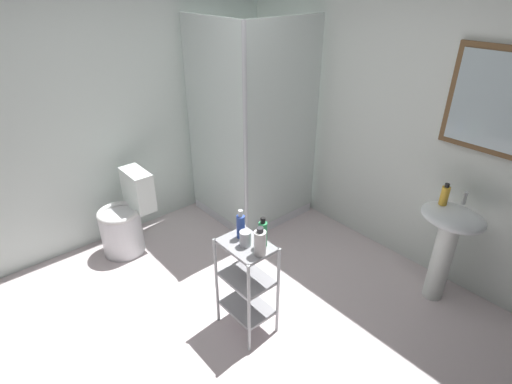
# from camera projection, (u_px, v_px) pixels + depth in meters

# --- Properties ---
(ground_plane) EXTENTS (4.20, 4.20, 0.02)m
(ground_plane) POSITION_uv_depth(u_px,v_px,m) (230.00, 340.00, 2.87)
(ground_plane) COLOR silver
(wall_back) EXTENTS (4.20, 0.14, 2.50)m
(wall_back) POSITION_uv_depth(u_px,v_px,m) (404.00, 117.00, 3.32)
(wall_back) COLOR silver
(wall_back) RESTS_ON ground_plane
(wall_left) EXTENTS (0.10, 4.20, 2.50)m
(wall_left) POSITION_uv_depth(u_px,v_px,m) (97.00, 110.00, 3.50)
(wall_left) COLOR silver
(wall_left) RESTS_ON ground_plane
(shower_stall) EXTENTS (0.92, 0.92, 2.00)m
(shower_stall) POSITION_uv_depth(u_px,v_px,m) (251.00, 176.00, 4.14)
(shower_stall) COLOR white
(shower_stall) RESTS_ON ground_plane
(pedestal_sink) EXTENTS (0.46, 0.37, 0.81)m
(pedestal_sink) POSITION_uv_depth(u_px,v_px,m) (448.00, 236.00, 2.99)
(pedestal_sink) COLOR white
(pedestal_sink) RESTS_ON ground_plane
(sink_faucet) EXTENTS (0.03, 0.03, 0.10)m
(sink_faucet) POSITION_uv_depth(u_px,v_px,m) (465.00, 198.00, 2.92)
(sink_faucet) COLOR silver
(sink_faucet) RESTS_ON pedestal_sink
(toilet) EXTENTS (0.37, 0.49, 0.76)m
(toilet) POSITION_uv_depth(u_px,v_px,m) (126.00, 220.00, 3.67)
(toilet) COLOR white
(toilet) RESTS_ON ground_plane
(storage_cart) EXTENTS (0.38, 0.28, 0.74)m
(storage_cart) POSITION_uv_depth(u_px,v_px,m) (247.00, 280.00, 2.78)
(storage_cart) COLOR silver
(storage_cart) RESTS_ON ground_plane
(hand_soap_bottle) EXTENTS (0.06, 0.06, 0.17)m
(hand_soap_bottle) POSITION_uv_depth(u_px,v_px,m) (445.00, 195.00, 2.91)
(hand_soap_bottle) COLOR gold
(hand_soap_bottle) RESTS_ON pedestal_sink
(shampoo_bottle_blue) EXTENTS (0.06, 0.06, 0.21)m
(shampoo_bottle_blue) POSITION_uv_depth(u_px,v_px,m) (241.00, 226.00, 2.66)
(shampoo_bottle_blue) COLOR #3554BA
(shampoo_bottle_blue) RESTS_ON storage_cart
(lotion_bottle_white) EXTENTS (0.08, 0.08, 0.20)m
(lotion_bottle_white) POSITION_uv_depth(u_px,v_px,m) (260.00, 242.00, 2.50)
(lotion_bottle_white) COLOR white
(lotion_bottle_white) RESTS_ON storage_cart
(body_wash_bottle_green) EXTENTS (0.06, 0.06, 0.21)m
(body_wash_bottle_green) POSITION_uv_depth(u_px,v_px,m) (263.00, 233.00, 2.57)
(body_wash_bottle_green) COLOR #359D5D
(body_wash_bottle_green) RESTS_ON storage_cart
(rinse_cup) EXTENTS (0.08, 0.08, 0.11)m
(rinse_cup) POSITION_uv_depth(u_px,v_px,m) (245.00, 238.00, 2.59)
(rinse_cup) COLOR silver
(rinse_cup) RESTS_ON storage_cart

